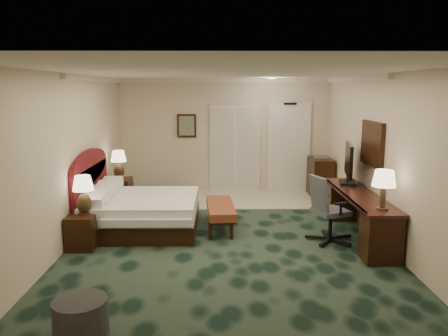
{
  "coord_description": "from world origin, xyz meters",
  "views": [
    {
      "loc": [
        -0.12,
        -6.69,
        2.45
      ],
      "look_at": [
        -0.04,
        0.6,
        1.14
      ],
      "focal_mm": 35.0,
      "sensor_mm": 36.0,
      "label": 1
    }
  ],
  "objects_px": {
    "lamp_near": "(84,195)",
    "minibar": "(320,177)",
    "ottoman": "(81,318)",
    "bed": "(144,213)",
    "desk_chair": "(331,209)",
    "desk": "(358,215)",
    "nightstand_near": "(82,231)",
    "tv": "(349,164)",
    "bed_bench": "(221,216)",
    "nightstand_far": "(120,192)",
    "lamp_far": "(119,165)"
  },
  "relations": [
    {
      "from": "lamp_near",
      "to": "minibar",
      "type": "height_order",
      "value": "lamp_near"
    },
    {
      "from": "ottoman",
      "to": "minibar",
      "type": "xyz_separation_m",
      "value": [
        3.73,
        5.84,
        0.25
      ]
    },
    {
      "from": "minibar",
      "to": "lamp_near",
      "type": "bearing_deg",
      "value": -143.6
    },
    {
      "from": "bed",
      "to": "desk_chair",
      "type": "bearing_deg",
      "value": -11.52
    },
    {
      "from": "bed",
      "to": "lamp_near",
      "type": "height_order",
      "value": "lamp_near"
    },
    {
      "from": "bed",
      "to": "desk",
      "type": "xyz_separation_m",
      "value": [
        3.66,
        -0.43,
        0.08
      ]
    },
    {
      "from": "bed",
      "to": "nightstand_near",
      "type": "relative_size",
      "value": 3.53
    },
    {
      "from": "bed",
      "to": "minibar",
      "type": "relative_size",
      "value": 2.11
    },
    {
      "from": "nightstand_near",
      "to": "ottoman",
      "type": "xyz_separation_m",
      "value": [
        0.75,
        -2.5,
        -0.07
      ]
    },
    {
      "from": "minibar",
      "to": "tv",
      "type": "bearing_deg",
      "value": -90.01
    },
    {
      "from": "bed",
      "to": "lamp_near",
      "type": "relative_size",
      "value": 3.06
    },
    {
      "from": "desk",
      "to": "bed_bench",
      "type": "bearing_deg",
      "value": 168.58
    },
    {
      "from": "nightstand_far",
      "to": "bed_bench",
      "type": "xyz_separation_m",
      "value": [
        2.14,
        -1.56,
        -0.07
      ]
    },
    {
      "from": "tv",
      "to": "desk_chair",
      "type": "xyz_separation_m",
      "value": [
        -0.53,
        -0.93,
        -0.57
      ]
    },
    {
      "from": "desk",
      "to": "bed",
      "type": "bearing_deg",
      "value": 173.26
    },
    {
      "from": "nightstand_near",
      "to": "desk",
      "type": "distance_m",
      "value": 4.49
    },
    {
      "from": "lamp_far",
      "to": "nightstand_near",
      "type": "bearing_deg",
      "value": -90.92
    },
    {
      "from": "nightstand_near",
      "to": "bed_bench",
      "type": "distance_m",
      "value": 2.36
    },
    {
      "from": "lamp_far",
      "to": "bed_bench",
      "type": "height_order",
      "value": "lamp_far"
    },
    {
      "from": "ottoman",
      "to": "desk",
      "type": "bearing_deg",
      "value": 38.69
    },
    {
      "from": "nightstand_near",
      "to": "ottoman",
      "type": "distance_m",
      "value": 2.62
    },
    {
      "from": "nightstand_far",
      "to": "bed_bench",
      "type": "bearing_deg",
      "value": -36.05
    },
    {
      "from": "nightstand_far",
      "to": "tv",
      "type": "height_order",
      "value": "tv"
    },
    {
      "from": "desk",
      "to": "desk_chair",
      "type": "height_order",
      "value": "desk_chair"
    },
    {
      "from": "nightstand_near",
      "to": "tv",
      "type": "height_order",
      "value": "tv"
    },
    {
      "from": "bed_bench",
      "to": "minibar",
      "type": "xyz_separation_m",
      "value": [
        2.32,
        2.4,
        0.22
      ]
    },
    {
      "from": "lamp_far",
      "to": "desk_chair",
      "type": "distance_m",
      "value": 4.5
    },
    {
      "from": "lamp_far",
      "to": "bed_bench",
      "type": "bearing_deg",
      "value": -35.47
    },
    {
      "from": "lamp_far",
      "to": "desk",
      "type": "bearing_deg",
      "value": -24.09
    },
    {
      "from": "nightstand_near",
      "to": "bed_bench",
      "type": "bearing_deg",
      "value": 23.39
    },
    {
      "from": "tv",
      "to": "desk_chair",
      "type": "height_order",
      "value": "tv"
    },
    {
      "from": "nightstand_near",
      "to": "desk",
      "type": "bearing_deg",
      "value": 6.03
    },
    {
      "from": "bed_bench",
      "to": "tv",
      "type": "height_order",
      "value": "tv"
    },
    {
      "from": "tv",
      "to": "desk",
      "type": "bearing_deg",
      "value": -79.82
    },
    {
      "from": "minibar",
      "to": "bed_bench",
      "type": "bearing_deg",
      "value": -134.02
    },
    {
      "from": "bed",
      "to": "ottoman",
      "type": "xyz_separation_m",
      "value": [
        -0.05,
        -3.41,
        -0.1
      ]
    },
    {
      "from": "lamp_far",
      "to": "minibar",
      "type": "relative_size",
      "value": 0.68
    },
    {
      "from": "nightstand_far",
      "to": "minibar",
      "type": "bearing_deg",
      "value": 10.66
    },
    {
      "from": "lamp_near",
      "to": "desk_chair",
      "type": "height_order",
      "value": "lamp_near"
    },
    {
      "from": "bed",
      "to": "desk",
      "type": "bearing_deg",
      "value": -6.74
    },
    {
      "from": "lamp_far",
      "to": "minibar",
      "type": "bearing_deg",
      "value": 11.24
    },
    {
      "from": "desk_chair",
      "to": "minibar",
      "type": "distance_m",
      "value": 3.12
    },
    {
      "from": "desk",
      "to": "desk_chair",
      "type": "xyz_separation_m",
      "value": [
        -0.51,
        -0.21,
        0.18
      ]
    },
    {
      "from": "bed_bench",
      "to": "ottoman",
      "type": "relative_size",
      "value": 2.4
    },
    {
      "from": "bed",
      "to": "tv",
      "type": "distance_m",
      "value": 3.78
    },
    {
      "from": "lamp_near",
      "to": "ottoman",
      "type": "distance_m",
      "value": 2.73
    },
    {
      "from": "ottoman",
      "to": "minibar",
      "type": "distance_m",
      "value": 6.93
    },
    {
      "from": "nightstand_far",
      "to": "lamp_far",
      "type": "bearing_deg",
      "value": -70.37
    },
    {
      "from": "desk_chair",
      "to": "minibar",
      "type": "xyz_separation_m",
      "value": [
        0.53,
        3.07,
        -0.11
      ]
    },
    {
      "from": "lamp_near",
      "to": "minibar",
      "type": "xyz_separation_m",
      "value": [
        4.45,
        3.28,
        -0.39
      ]
    }
  ]
}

